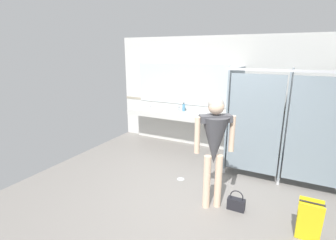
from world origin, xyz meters
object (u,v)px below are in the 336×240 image
Objects in this scene: handbag at (236,203)px; soap_dispenser at (184,107)px; paper_cup at (198,114)px; wet_floor_sign at (309,221)px; person_standing at (215,140)px.

soap_dispenser is at bearing 129.31° from handbag.
paper_cup reaches higher than handbag.
handbag is at bearing 164.90° from wet_floor_sign.
paper_cup reaches higher than wet_floor_sign.
soap_dispenser is at bearing 151.41° from paper_cup.
handbag is at bearing -50.69° from soap_dispenser.
soap_dispenser is (-1.90, 2.32, 0.85)m from handbag.
handbag is 1.00m from wet_floor_sign.
person_standing is 2.86m from soap_dispenser.
person_standing reaches higher than handbag.
person_standing reaches higher than wet_floor_sign.
handbag is at bearing 12.84° from person_standing.
paper_cup is (0.49, -0.27, -0.05)m from soap_dispenser.
handbag is 2.61m from paper_cup.
wet_floor_sign is (0.95, -0.26, 0.18)m from handbag.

